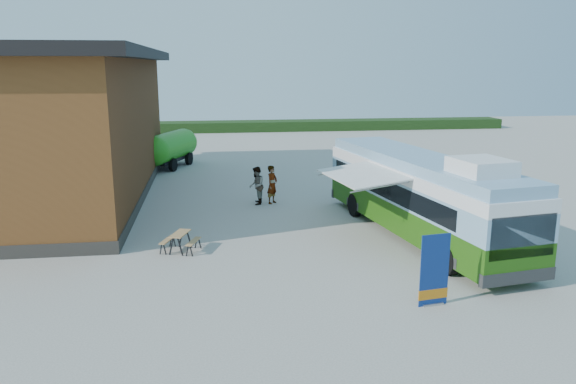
{
  "coord_description": "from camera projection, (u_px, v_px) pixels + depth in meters",
  "views": [
    {
      "loc": [
        -3.05,
        -20.03,
        6.73
      ],
      "look_at": [
        0.18,
        3.15,
        1.4
      ],
      "focal_mm": 35.0,
      "sensor_mm": 36.0,
      "label": 1
    }
  ],
  "objects": [
    {
      "name": "bus",
      "position": [
        419.0,
        193.0,
        22.1
      ],
      "size": [
        4.45,
        12.46,
        3.75
      ],
      "rotation": [
        0.0,
        0.0,
        0.16
      ],
      "color": "#347012",
      "rests_on": "ground"
    },
    {
      "name": "awning",
      "position": [
        369.0,
        171.0,
        21.51
      ],
      "size": [
        3.11,
        4.39,
        0.51
      ],
      "rotation": [
        0.0,
        0.0,
        0.16
      ],
      "color": "white",
      "rests_on": "ground"
    },
    {
      "name": "barn",
      "position": [
        63.0,
        127.0,
        28.7
      ],
      "size": [
        9.6,
        21.2,
        7.5
      ],
      "color": "brown",
      "rests_on": "ground"
    },
    {
      "name": "ground",
      "position": [
        295.0,
        246.0,
        21.25
      ],
      "size": [
        100.0,
        100.0,
        0.0
      ],
      "primitive_type": "plane",
      "color": "#BCB7AD",
      "rests_on": "ground"
    },
    {
      "name": "banner",
      "position": [
        434.0,
        277.0,
        15.88
      ],
      "size": [
        0.92,
        0.28,
        2.12
      ],
      "rotation": [
        0.0,
        0.0,
        0.16
      ],
      "color": "navy",
      "rests_on": "ground"
    },
    {
      "name": "slurry_tanker",
      "position": [
        170.0,
        147.0,
        37.25
      ],
      "size": [
        3.45,
        6.03,
        2.36
      ],
      "rotation": [
        0.0,
        0.0,
        -0.38
      ],
      "color": "#2A9B1C",
      "rests_on": "ground"
    },
    {
      "name": "person_b",
      "position": [
        256.0,
        186.0,
        27.45
      ],
      "size": [
        0.83,
        1.0,
        1.87
      ],
      "primitive_type": "imported",
      "rotation": [
        0.0,
        0.0,
        -1.71
      ],
      "color": "#999999",
      "rests_on": "ground"
    },
    {
      "name": "hedge",
      "position": [
        316.0,
        125.0,
        58.91
      ],
      "size": [
        40.0,
        3.0,
        1.0
      ],
      "primitive_type": "cube",
      "color": "#264419",
      "rests_on": "ground"
    },
    {
      "name": "person_a",
      "position": [
        272.0,
        185.0,
        27.66
      ],
      "size": [
        0.79,
        0.82,
        1.89
      ],
      "primitive_type": "imported",
      "rotation": [
        0.0,
        0.0,
        0.89
      ],
      "color": "#999999",
      "rests_on": "ground"
    },
    {
      "name": "picnic_table",
      "position": [
        180.0,
        238.0,
        20.58
      ],
      "size": [
        1.52,
        1.44,
        0.71
      ],
      "rotation": [
        0.0,
        0.0,
        -0.32
      ],
      "color": "tan",
      "rests_on": "ground"
    }
  ]
}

